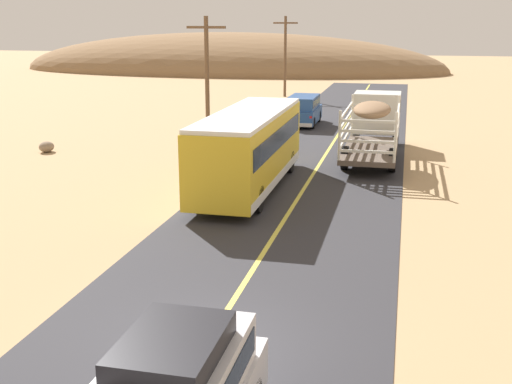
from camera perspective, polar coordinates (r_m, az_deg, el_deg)
The scene contains 10 objects.
ground_plane at distance 14.42m, azimuth -4.37°, elevation -13.23°, with size 240.00×240.00×0.00m, color tan.
road_surface at distance 14.42m, azimuth -4.37°, elevation -13.19°, with size 8.00×120.00×0.02m, color #2D2D33.
road_centre_line at distance 14.41m, azimuth -4.37°, elevation -13.15°, with size 0.16×117.60×0.00m, color #D8CC4C.
livestock_truck at distance 34.51m, azimuth 10.50°, elevation 6.43°, with size 2.53×9.70×3.02m.
bus at distance 26.35m, azimuth -0.60°, elevation 3.95°, with size 2.54×10.00×3.21m.
car_far at distance 43.01m, azimuth 4.22°, elevation 7.36°, with size 1.90×4.62×1.93m.
power_pole_mid at distance 36.27m, azimuth -4.37°, elevation 10.22°, with size 2.20×0.24×7.01m.
power_pole_far at distance 59.09m, azimuth 2.61°, elevation 12.16°, with size 2.20×0.24×7.12m.
boulder_near_shoulder at distance 35.94m, azimuth -18.09°, elevation 3.83°, with size 0.75×0.90×0.57m, color #84705B.
distant_hill at distance 90.33m, azimuth -2.50°, elevation 10.72°, with size 59.32×25.11×10.29m, color olive.
Camera 1 is at (3.92, -12.09, 6.83)m, focal length 45.09 mm.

